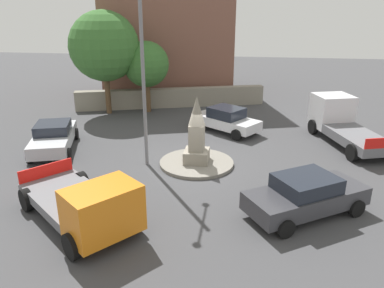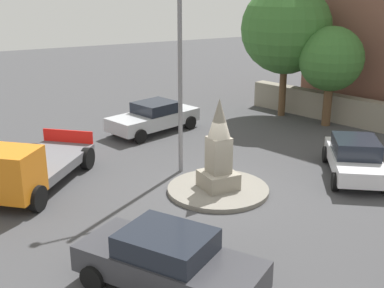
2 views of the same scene
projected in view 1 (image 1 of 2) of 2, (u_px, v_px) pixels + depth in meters
ground_plane at (197, 164)px, 17.76m from camera, size 80.00×80.00×0.00m
traffic_island at (197, 163)px, 17.73m from camera, size 3.48×3.48×0.15m
monument at (197, 135)px, 17.24m from camera, size 1.14×1.14×3.14m
streetlamp at (142, 50)px, 15.96m from camera, size 2.83×0.28×8.98m
car_silver_waiting at (54, 137)px, 19.28m from camera, size 4.80×3.06×1.43m
car_dark_grey_near_island at (306, 195)px, 13.28m from camera, size 3.89×4.68×1.50m
car_white_far_side at (226, 119)px, 22.12m from camera, size 3.69×4.28×1.47m
truck_orange_passing at (87, 205)px, 12.30m from camera, size 5.04×5.41×1.95m
truck_white_parked_right at (341, 122)px, 20.66m from camera, size 6.08×3.63×2.29m
stone_boundary_wall at (172, 98)px, 27.57m from camera, size 4.74×13.33×1.37m
corner_building at (164, 22)px, 30.60m from camera, size 10.04×11.81×11.61m
tree_near_wall at (104, 46)px, 24.64m from camera, size 4.59×4.59×6.84m
tree_mid_cluster at (146, 65)px, 25.47m from camera, size 3.10×3.10×4.86m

